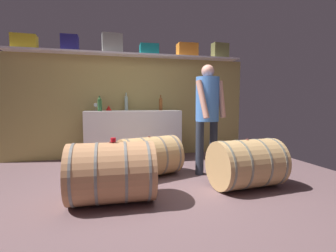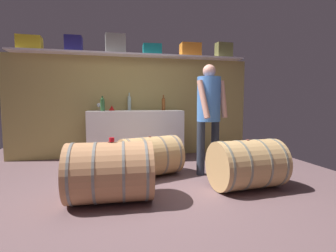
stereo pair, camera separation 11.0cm
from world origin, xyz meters
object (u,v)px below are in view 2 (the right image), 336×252
(wine_bottle_green, at_px, (103,104))
(wine_barrel_far, at_px, (150,156))
(wine_bottle_clear, at_px, (129,103))
(toolcase_grey, at_px, (115,44))
(wine_barrel_near, at_px, (110,172))
(toolcase_olive, at_px, (224,51))
(wine_glass, at_px, (99,105))
(wine_barrel_flank, at_px, (247,164))
(wine_bottle_amber, at_px, (163,104))
(toolcase_navy, at_px, (74,44))
(toolcase_teal, at_px, (152,50))
(red_funnel, at_px, (112,108))
(toolcase_yellow, at_px, (29,43))
(work_cabinet, at_px, (136,135))
(tasting_cup, at_px, (112,140))
(toolcase_orange, at_px, (190,50))
(winemaker_pouring, at_px, (209,107))

(wine_bottle_green, relative_size, wine_barrel_far, 0.27)
(wine_barrel_far, bearing_deg, wine_bottle_clear, 79.72)
(toolcase_grey, relative_size, wine_barrel_near, 0.39)
(toolcase_olive, relative_size, wine_glass, 2.34)
(wine_barrel_far, height_order, wine_barrel_flank, wine_barrel_flank)
(wine_bottle_amber, height_order, wine_barrel_flank, wine_bottle_amber)
(wine_barrel_near, bearing_deg, toolcase_navy, 108.10)
(toolcase_teal, distance_m, red_funnel, 1.39)
(toolcase_yellow, xyz_separation_m, toolcase_teal, (2.20, 0.00, -0.02))
(toolcase_grey, height_order, work_cabinet, toolcase_grey)
(toolcase_navy, relative_size, wine_barrel_far, 0.29)
(wine_barrel_far, bearing_deg, toolcase_navy, 112.57)
(wine_bottle_clear, height_order, wine_barrel_far, wine_bottle_clear)
(toolcase_teal, bearing_deg, toolcase_grey, -176.61)
(red_funnel, relative_size, wine_barrel_near, 0.12)
(work_cabinet, distance_m, tasting_cup, 2.09)
(wine_bottle_clear, distance_m, wine_barrel_flank, 2.67)
(wine_bottle_amber, bearing_deg, tasting_cup, -115.93)
(toolcase_teal, height_order, wine_bottle_amber, toolcase_teal)
(wine_bottle_clear, xyz_separation_m, tasting_cup, (-0.35, -2.25, -0.40))
(toolcase_orange, bearing_deg, winemaker_pouring, -93.62)
(wine_barrel_near, bearing_deg, wine_barrel_flank, 4.48)
(toolcase_grey, height_order, red_funnel, toolcase_grey)
(toolcase_olive, height_order, wine_bottle_green, toolcase_olive)
(work_cabinet, distance_m, wine_bottle_amber, 0.81)
(red_funnel, bearing_deg, toolcase_teal, 5.73)
(toolcase_olive, bearing_deg, toolcase_grey, 175.49)
(red_funnel, height_order, winemaker_pouring, winemaker_pouring)
(wine_barrel_far, bearing_deg, winemaker_pouring, -21.36)
(winemaker_pouring, bearing_deg, wine_barrel_flank, 84.45)
(wine_bottle_clear, relative_size, wine_barrel_near, 0.36)
(wine_bottle_green, distance_m, wine_bottle_clear, 0.62)
(wine_bottle_amber, height_order, wine_barrel_near, wine_bottle_amber)
(red_funnel, distance_m, wine_barrel_flank, 2.76)
(tasting_cup, bearing_deg, toolcase_yellow, 121.89)
(work_cabinet, height_order, wine_glass, wine_glass)
(wine_barrel_flank, bearing_deg, toolcase_orange, 86.97)
(red_funnel, height_order, wine_barrel_flank, red_funnel)
(toolcase_orange, xyz_separation_m, wine_bottle_clear, (-1.25, 0.01, -1.06))
(toolcase_grey, relative_size, wine_bottle_amber, 1.25)
(wine_glass, relative_size, winemaker_pouring, 0.09)
(toolcase_olive, relative_size, red_funnel, 3.06)
(wine_bottle_amber, distance_m, tasting_cup, 2.30)
(toolcase_teal, xyz_separation_m, toolcase_orange, (0.79, 0.00, 0.03))
(winemaker_pouring, bearing_deg, wine_bottle_amber, -91.92)
(toolcase_grey, xyz_separation_m, tasting_cup, (-0.10, -2.24, -1.51))
(toolcase_navy, bearing_deg, toolcase_grey, 0.29)
(red_funnel, xyz_separation_m, wine_barrel_near, (-0.03, -2.16, -0.65))
(red_funnel, bearing_deg, wine_barrel_near, -90.87)
(wine_barrel_near, xyz_separation_m, tasting_cup, (0.02, 0.00, 0.36))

